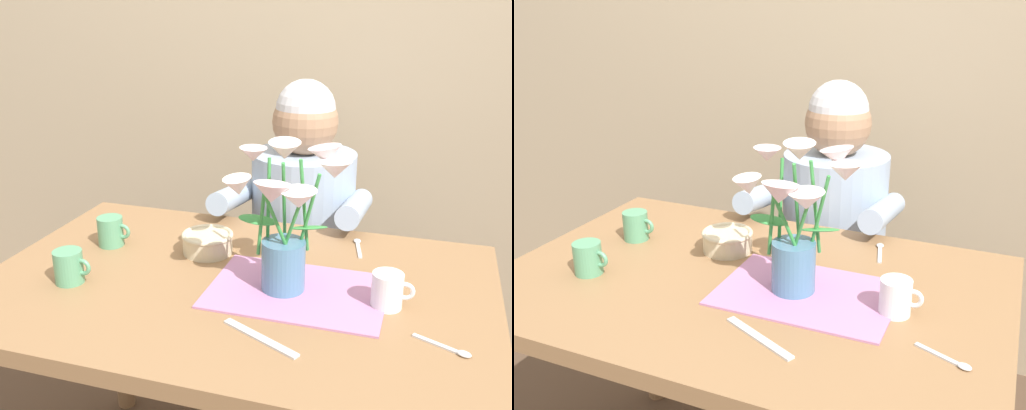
{
  "view_description": "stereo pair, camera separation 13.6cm",
  "coord_description": "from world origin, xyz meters",
  "views": [
    {
      "loc": [
        0.42,
        -1.17,
        1.38
      ],
      "look_at": [
        0.04,
        0.05,
        0.92
      ],
      "focal_mm": 41.08,
      "sensor_mm": 36.0,
      "label": 1
    },
    {
      "loc": [
        0.55,
        -1.12,
        1.38
      ],
      "look_at": [
        0.04,
        0.05,
        0.92
      ],
      "focal_mm": 41.08,
      "sensor_mm": 36.0,
      "label": 2
    }
  ],
  "objects": [
    {
      "name": "spoon_0",
      "position": [
        0.49,
        -0.14,
        0.74
      ],
      "size": [
        0.11,
        0.06,
        0.01
      ],
      "color": "silver",
      "rests_on": "dining_table"
    },
    {
      "name": "striped_placemat",
      "position": [
        0.15,
        -0.01,
        0.74
      ],
      "size": [
        0.4,
        0.28,
        0.0
      ],
      "primitive_type": "cube",
      "color": "#B275A3",
      "rests_on": "dining_table"
    },
    {
      "name": "flower_vase",
      "position": [
        0.12,
        0.0,
        0.92
      ],
      "size": [
        0.28,
        0.24,
        0.34
      ],
      "color": "teal",
      "rests_on": "dining_table"
    },
    {
      "name": "dining_table",
      "position": [
        0.0,
        0.0,
        0.64
      ],
      "size": [
        1.2,
        0.8,
        0.74
      ],
      "color": "olive",
      "rests_on": "ground_plane"
    },
    {
      "name": "spoon_1",
      "position": [
        0.25,
        0.3,
        0.74
      ],
      "size": [
        0.04,
        0.12,
        0.01
      ],
      "color": "silver",
      "rests_on": "dining_table"
    },
    {
      "name": "dinner_knife",
      "position": [
        0.13,
        -0.22,
        0.74
      ],
      "size": [
        0.18,
        0.1,
        0.0
      ],
      "primitive_type": "cube",
      "rotation": [
        0.0,
        0.0,
        -0.46
      ],
      "color": "silver",
      "rests_on": "dining_table"
    },
    {
      "name": "wood_panel_backdrop",
      "position": [
        0.0,
        1.05,
        1.25
      ],
      "size": [
        4.0,
        0.1,
        2.5
      ],
      "primitive_type": "cube",
      "color": "tan",
      "rests_on": "ground_plane"
    },
    {
      "name": "tea_cup",
      "position": [
        -0.39,
        0.1,
        0.78
      ],
      "size": [
        0.09,
        0.07,
        0.08
      ],
      "color": "#569970",
      "rests_on": "dining_table"
    },
    {
      "name": "ceramic_mug",
      "position": [
        -0.37,
        -0.12,
        0.78
      ],
      "size": [
        0.09,
        0.07,
        0.08
      ],
      "color": "#569970",
      "rests_on": "dining_table"
    },
    {
      "name": "seated_person",
      "position": [
        0.02,
        0.62,
        0.56
      ],
      "size": [
        0.45,
        0.47,
        1.14
      ],
      "rotation": [
        0.0,
        0.0,
        0.06
      ],
      "color": "#4C4C56",
      "rests_on": "ground_plane"
    },
    {
      "name": "ceramic_bowl",
      "position": [
        -0.12,
        0.14,
        0.77
      ],
      "size": [
        0.14,
        0.14,
        0.06
      ],
      "color": "beige",
      "rests_on": "dining_table"
    },
    {
      "name": "coffee_cup",
      "position": [
        0.35,
        -0.01,
        0.78
      ],
      "size": [
        0.09,
        0.07,
        0.08
      ],
      "color": "silver",
      "rests_on": "dining_table"
    }
  ]
}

